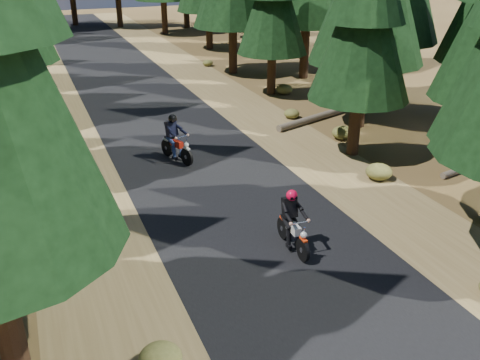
# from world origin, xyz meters

# --- Properties ---
(ground) EXTENTS (120.00, 120.00, 0.00)m
(ground) POSITION_xyz_m (0.00, 0.00, 0.00)
(ground) COLOR #483519
(ground) RESTS_ON ground
(road) EXTENTS (6.00, 100.00, 0.01)m
(road) POSITION_xyz_m (0.00, 5.00, 0.01)
(road) COLOR black
(road) RESTS_ON ground
(shoulder_l) EXTENTS (3.20, 100.00, 0.01)m
(shoulder_l) POSITION_xyz_m (-4.60, 5.00, 0.00)
(shoulder_l) COLOR brown
(shoulder_l) RESTS_ON ground
(shoulder_r) EXTENTS (3.20, 100.00, 0.01)m
(shoulder_r) POSITION_xyz_m (4.60, 5.00, 0.00)
(shoulder_r) COLOR brown
(shoulder_r) RESTS_ON ground
(log_near) EXTENTS (5.44, 2.19, 0.32)m
(log_near) POSITION_xyz_m (7.16, 8.93, 0.16)
(log_near) COLOR #4C4233
(log_near) RESTS_ON ground
(log_far) EXTENTS (4.24, 1.07, 0.24)m
(log_far) POSITION_xyz_m (9.76, 1.56, 0.12)
(log_far) COLOR #4C4233
(log_far) RESTS_ON ground
(understory_shrubs) EXTENTS (14.96, 31.30, 0.58)m
(understory_shrubs) POSITION_xyz_m (1.97, 5.06, 0.26)
(understory_shrubs) COLOR #474C1E
(understory_shrubs) RESTS_ON ground
(rider_lead) EXTENTS (0.64, 1.94, 1.71)m
(rider_lead) POSITION_xyz_m (0.50, -1.09, 0.58)
(rider_lead) COLOR beige
(rider_lead) RESTS_ON road
(rider_follow) EXTENTS (1.24, 2.12, 1.81)m
(rider_follow) POSITION_xyz_m (-0.63, 6.42, 0.61)
(rider_follow) COLOR maroon
(rider_follow) RESTS_ON road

